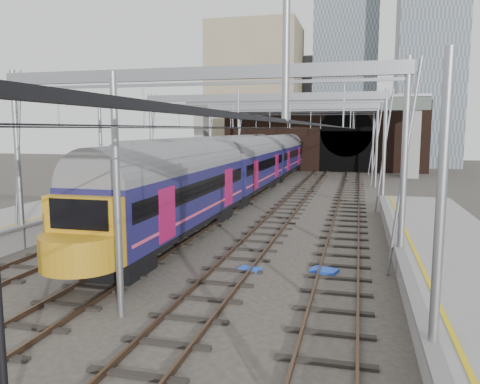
# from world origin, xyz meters

# --- Properties ---
(ground) EXTENTS (160.00, 160.00, 0.00)m
(ground) POSITION_xyz_m (0.00, 0.00, 0.00)
(ground) COLOR #38332D
(ground) RESTS_ON ground
(tracks) EXTENTS (14.40, 80.00, 0.22)m
(tracks) POSITION_xyz_m (0.00, 15.00, 0.02)
(tracks) COLOR #4C3828
(tracks) RESTS_ON ground
(overhead_line) EXTENTS (16.80, 80.00, 8.00)m
(overhead_line) POSITION_xyz_m (0.00, 21.49, 6.57)
(overhead_line) COLOR gray
(overhead_line) RESTS_ON ground
(retaining_wall) EXTENTS (28.00, 2.75, 9.00)m
(retaining_wall) POSITION_xyz_m (1.40, 51.93, 4.33)
(retaining_wall) COLOR black
(retaining_wall) RESTS_ON ground
(overbridge) EXTENTS (28.00, 3.00, 9.25)m
(overbridge) POSITION_xyz_m (0.00, 46.00, 7.27)
(overbridge) COLOR gray
(overbridge) RESTS_ON ground
(city_skyline) EXTENTS (37.50, 27.50, 60.00)m
(city_skyline) POSITION_xyz_m (2.73, 70.48, 17.09)
(city_skyline) COLOR tan
(city_skyline) RESTS_ON ground
(train_main) EXTENTS (2.82, 65.21, 4.85)m
(train_main) POSITION_xyz_m (-2.00, 35.74, 2.50)
(train_main) COLOR black
(train_main) RESTS_ON ground
(train_second) EXTENTS (2.80, 48.59, 4.82)m
(train_second) POSITION_xyz_m (-6.00, 37.26, 2.49)
(train_second) COLOR black
(train_second) RESTS_ON ground
(equip_cover_a) EXTENTS (0.94, 0.75, 0.10)m
(equip_cover_a) POSITION_xyz_m (2.64, 7.26, 0.05)
(equip_cover_a) COLOR blue
(equip_cover_a) RESTS_ON ground
(equip_cover_b) EXTENTS (1.12, 0.98, 0.11)m
(equip_cover_b) POSITION_xyz_m (-2.43, 12.36, 0.05)
(equip_cover_b) COLOR blue
(equip_cover_b) RESTS_ON ground
(equip_cover_c) EXTENTS (1.13, 0.94, 0.11)m
(equip_cover_c) POSITION_xyz_m (5.46, 7.80, 0.06)
(equip_cover_c) COLOR blue
(equip_cover_c) RESTS_ON ground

